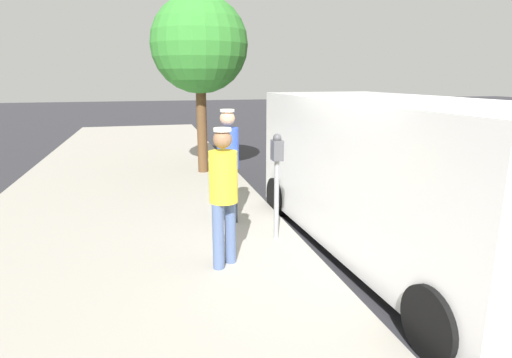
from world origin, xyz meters
TOP-DOWN VIEW (x-y plane):
  - ground_plane at (0.00, 0.00)m, footprint 80.00×80.00m
  - sidewalk_slab at (3.50, 0.00)m, footprint 5.00×32.00m
  - parking_meter_near at (1.35, -0.79)m, footprint 0.14×0.18m
  - pedestrian_in_blue at (1.87, -1.72)m, footprint 0.34×0.34m
  - pedestrian_in_yellow at (2.23, -0.10)m, footprint 0.34×0.34m
  - parked_van at (-0.15, -0.18)m, footprint 2.30×5.27m
  - street_tree at (1.80, -5.41)m, footprint 2.23×2.23m

SIDE VIEW (x-z plane):
  - ground_plane at x=0.00m, z-range 0.00..0.00m
  - sidewalk_slab at x=3.50m, z-range 0.00..0.15m
  - pedestrian_in_yellow at x=2.23m, z-range 0.28..1.98m
  - parked_van at x=-0.15m, z-range 0.08..2.23m
  - parking_meter_near at x=1.35m, z-range 0.42..1.94m
  - pedestrian_in_blue at x=1.87m, z-range 0.29..2.08m
  - street_tree at x=1.80m, z-range 1.07..5.18m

